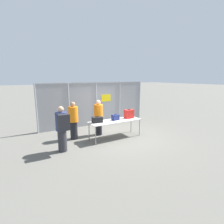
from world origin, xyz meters
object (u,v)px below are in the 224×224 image
Objects in this scene: traveler_hooded at (62,127)px; security_worker_far at (73,120)px; security_worker_near at (98,117)px; inspection_table at (115,122)px; suitcase_navy at (115,117)px; utility_trailer at (104,108)px; suitcase_black at (97,120)px; suitcase_red at (129,114)px.

traveler_hooded is 1.02× the size of security_worker_far.
security_worker_near is at bearing -170.91° from security_worker_far.
security_worker_near is (-0.45, 0.75, 0.11)m from inspection_table.
suitcase_navy is at bearing 137.34° from security_worker_near.
utility_trailer is at bearing 26.57° from traveler_hooded.
utility_trailer is (2.20, 5.10, -0.35)m from inspection_table.
security_worker_far is (0.78, 1.09, -0.07)m from traveler_hooded.
inspection_table is 0.85m from suitcase_black.
suitcase_black is at bearing -121.21° from utility_trailer.
traveler_hooded is at bearing -166.07° from suitcase_black.
security_worker_near is 0.44× the size of utility_trailer.
suitcase_red is 0.11× the size of utility_trailer.
suitcase_red is 0.26× the size of security_worker_near.
suitcase_red is 3.21m from traveler_hooded.
security_worker_far is at bearing 156.50° from suitcase_navy.
security_worker_near reaches higher than suitcase_black.
inspection_table is 1.41× the size of traveler_hooded.
inspection_table is 5.04× the size of suitcase_black.
suitcase_black is 1.36× the size of suitcase_navy.
inspection_table reaches higher than utility_trailer.
utility_trailer is (2.65, 4.35, -0.46)m from security_worker_near.
security_worker_far reaches higher than suitcase_black.
traveler_hooded reaches higher than suitcase_black.
suitcase_red is 0.26× the size of security_worker_far.
traveler_hooded reaches higher than inspection_table.
utility_trailer is at bearing 66.68° from inspection_table.
security_worker_near is at bearing 120.63° from inspection_table.
suitcase_navy is 0.82× the size of suitcase_red.
suitcase_black is 1.61m from suitcase_red.
traveler_hooded reaches higher than suitcase_red.
traveler_hooded is 1.34m from security_worker_far.
security_worker_near is (0.38, 0.65, -0.06)m from suitcase_black.
suitcase_navy is 1.83m from security_worker_far.
suitcase_red reaches higher than suitcase_navy.
suitcase_black is at bearing 177.56° from suitcase_navy.
inspection_table is at bearing -125.33° from suitcase_navy.
utility_trailer is (1.42, 5.05, -0.60)m from suitcase_red.
traveler_hooded is (-1.59, -0.39, 0.01)m from suitcase_black.
suitcase_black is at bearing 150.36° from security_worker_far.
inspection_table is at bearing -16.03° from traveler_hooded.
suitcase_black is (-0.83, 0.10, 0.17)m from inspection_table.
security_worker_far is (-1.19, 0.04, -0.00)m from security_worker_near.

